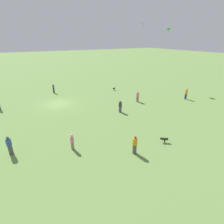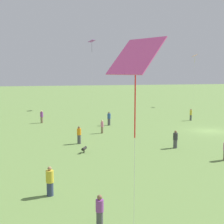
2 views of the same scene
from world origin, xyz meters
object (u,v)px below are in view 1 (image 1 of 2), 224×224
person_3 (54,88)px  kite_3 (143,27)px  person_7 (138,97)px  person_8 (9,146)px  dog_1 (114,88)px  person_5 (135,145)px  dog_0 (164,139)px  person_4 (186,94)px  person_10 (72,142)px  person_6 (120,107)px  kite_2 (168,33)px

person_3 → kite_3: 21.00m
person_7 → person_8: person_8 is taller
dog_1 → person_8: bearing=98.7°
person_5 → kite_3: (-15.59, -20.09, 10.59)m
person_5 → dog_1: size_ratio=2.65×
person_7 → dog_0: 12.03m
person_8 → kite_3: size_ratio=0.15×
person_3 → dog_0: bearing=-85.5°
person_3 → person_4: 23.61m
kite_3 → person_10: bearing=-150.8°
person_5 → person_7: person_5 is taller
person_6 → person_5: bearing=165.5°
kite_2 → person_8: bearing=85.4°
person_4 → dog_1: (7.98, -10.52, -0.58)m
person_7 → person_3: bearing=142.3°
person_6 → person_7: size_ratio=0.99×
person_3 → person_6: 15.13m
person_4 → kite_3: kite_3 is taller
person_3 → person_7: size_ratio=1.03×
person_6 → person_8: size_ratio=0.93×
kite_2 → dog_1: size_ratio=16.79×
person_7 → dog_1: person_7 is taller
person_6 → kite_3: size_ratio=0.14×
person_3 → person_10: bearing=-107.2°
person_8 → dog_1: person_8 is taller
kite_2 → person_6: bearing=90.9°
kite_2 → dog_1: bearing=51.1°
person_6 → person_8: bearing=113.5°
kite_3 → dog_0: (11.99, 20.06, -11.08)m
dog_0 → dog_1: dog_0 is taller
person_7 → person_8: 19.09m
person_4 → dog_0: person_4 is taller
person_8 → dog_1: (-18.14, -13.53, -0.55)m
person_10 → person_7: bearing=-98.2°
person_7 → kite_3: size_ratio=0.14×
dog_0 → person_6: bearing=31.6°
person_3 → dog_1: 11.46m
person_4 → person_8: 26.29m
person_5 → person_8: bearing=-0.2°
person_5 → person_6: person_5 is taller
person_3 → dog_1: bearing=-29.7°
dog_0 → person_8: bearing=101.6°
person_3 → person_10: (2.29, 19.24, -0.09)m
person_3 → dog_0: person_3 is taller
person_3 → person_10: 19.38m
kite_3 → kite_2: bearing=-59.8°
person_4 → dog_1: bearing=-146.0°
person_6 → person_8: (13.49, 3.50, 0.07)m
person_4 → person_6: size_ratio=1.11×
person_10 → person_4: bearing=-115.6°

